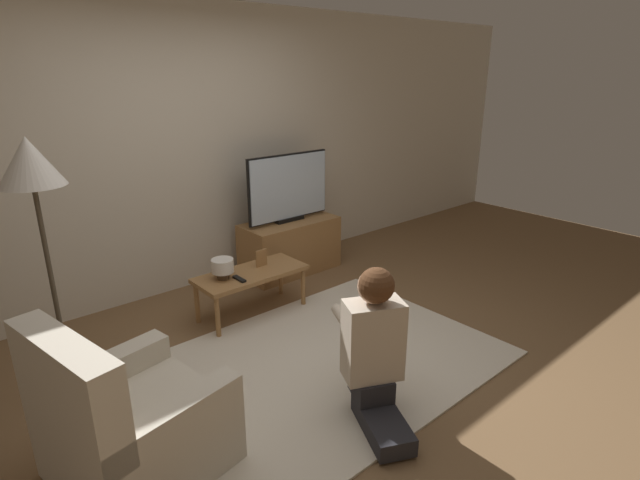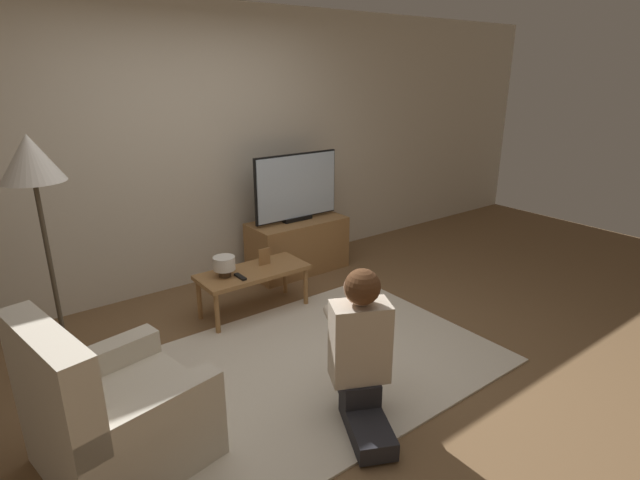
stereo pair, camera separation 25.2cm
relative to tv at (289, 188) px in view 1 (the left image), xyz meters
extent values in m
plane|color=brown|center=(-0.97, -1.54, -0.89)|extent=(10.00, 10.00, 0.00)
cube|color=beige|center=(-0.97, 0.39, 0.41)|extent=(10.00, 0.06, 2.60)
cube|color=beige|center=(-0.97, -1.54, -0.88)|extent=(2.62, 1.81, 0.02)
cube|color=olive|center=(0.00, 0.00, -0.62)|extent=(1.00, 0.47, 0.55)
cube|color=black|center=(0.00, 0.00, -0.33)|extent=(0.32, 0.08, 0.04)
cube|color=black|center=(0.00, 0.00, 0.01)|extent=(0.95, 0.03, 0.66)
cube|color=silver|center=(0.00, 0.00, 0.01)|extent=(0.92, 0.04, 0.63)
cube|color=olive|center=(-0.85, -0.56, -0.52)|extent=(0.94, 0.41, 0.04)
cylinder|color=olive|center=(-1.28, -0.72, -0.71)|extent=(0.04, 0.04, 0.36)
cylinder|color=olive|center=(-0.41, -0.72, -0.71)|extent=(0.04, 0.04, 0.36)
cylinder|color=olive|center=(-1.28, -0.39, -0.71)|extent=(0.04, 0.04, 0.36)
cylinder|color=olive|center=(-0.41, -0.39, -0.71)|extent=(0.04, 0.04, 0.36)
cylinder|color=#4C4233|center=(-2.35, -0.66, -0.88)|extent=(0.28, 0.28, 0.03)
cylinder|color=#4C4233|center=(-2.35, -0.66, -0.07)|extent=(0.03, 0.03, 1.59)
cone|color=silver|center=(-2.35, -0.66, 0.62)|extent=(0.37, 0.37, 0.28)
cube|color=beige|center=(-2.27, -1.65, -0.70)|extent=(0.89, 0.89, 0.39)
cube|color=beige|center=(-2.57, -1.71, -0.24)|extent=(0.30, 0.78, 0.51)
cube|color=beige|center=(-2.21, -1.96, -0.63)|extent=(0.78, 0.28, 0.53)
cube|color=beige|center=(-2.32, -1.35, -0.63)|extent=(0.78, 0.28, 0.53)
cube|color=#232328|center=(-1.12, -2.31, -0.82)|extent=(0.41, 0.53, 0.11)
cube|color=#232328|center=(-1.04, -2.14, -0.70)|extent=(0.30, 0.31, 0.14)
cube|color=#C1B29E|center=(-1.04, -2.14, -0.38)|extent=(0.39, 0.33, 0.49)
sphere|color=tan|center=(-1.04, -2.14, -0.04)|extent=(0.20, 0.20, 0.20)
sphere|color=#4C2D19|center=(-1.05, -2.16, -0.02)|extent=(0.21, 0.21, 0.21)
cube|color=black|center=(-0.88, -1.81, -0.36)|extent=(0.13, 0.10, 0.04)
cylinder|color=#C1B29E|center=(-0.84, -1.96, -0.36)|extent=(0.19, 0.30, 0.07)
cylinder|color=#C1B29E|center=(-1.02, -1.87, -0.36)|extent=(0.19, 0.30, 0.07)
cube|color=olive|center=(-0.70, -0.51, -0.43)|extent=(0.11, 0.01, 0.15)
cylinder|color=#4C3823|center=(-1.10, -0.53, -0.47)|extent=(0.10, 0.10, 0.06)
cylinder|color=silver|center=(-1.10, -0.53, -0.39)|extent=(0.18, 0.18, 0.11)
cube|color=black|center=(-1.01, -0.64, -0.49)|extent=(0.04, 0.15, 0.02)
camera|label=1|loc=(-2.96, -3.87, 1.12)|focal=28.00mm
camera|label=2|loc=(-2.77, -4.03, 1.12)|focal=28.00mm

